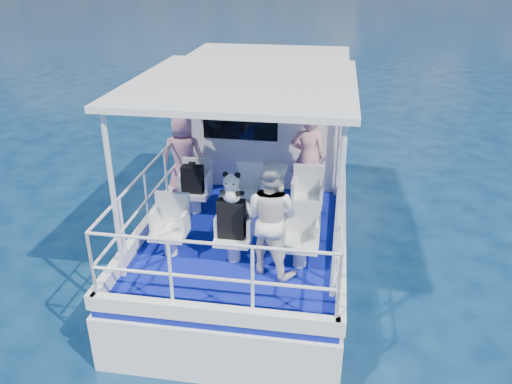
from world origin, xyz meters
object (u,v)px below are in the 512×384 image
passenger_port_fwd (183,156)px  backpack_center (231,219)px  panda (232,187)px  passenger_stbd_aft (271,217)px

passenger_port_fwd → backpack_center: passenger_port_fwd is taller
panda → backpack_center: bearing=131.2°
passenger_port_fwd → panda: (1.25, -1.96, 0.39)m
passenger_stbd_aft → panda: passenger_stbd_aft is taller
passenger_port_fwd → backpack_center: size_ratio=2.76×
passenger_stbd_aft → backpack_center: bearing=9.0°
passenger_port_fwd → panda: bearing=114.4°
passenger_port_fwd → backpack_center: (1.23, -1.93, -0.08)m
passenger_stbd_aft → backpack_center: 0.58m
backpack_center → panda: (0.02, -0.02, 0.47)m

